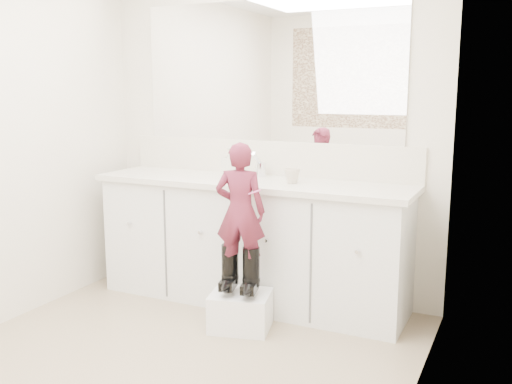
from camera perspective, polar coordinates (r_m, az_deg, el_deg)
The scene contains 15 objects.
floor at distance 3.26m, azimuth -10.37°, elevation -17.57°, with size 3.00×3.00×0.00m, color #827555.
wall_back at distance 4.20m, azimuth 1.21°, elevation 5.97°, with size 2.60×2.60×0.00m, color beige.
wall_right at distance 2.38m, azimuth 14.96°, elevation 2.32°, with size 3.00×3.00×0.00m, color beige.
vanity_cabinet at distance 4.09m, azimuth -0.43°, elevation -5.19°, with size 2.20×0.55×0.85m, color silver.
countertop at distance 3.98m, azimuth -0.54°, elevation 0.94°, with size 2.28×0.58×0.04m, color beige.
backsplash at distance 4.21m, azimuth 1.11°, elevation 3.44°, with size 2.28×0.03×0.25m, color beige.
mirror at distance 4.18m, azimuth 1.16°, elevation 11.98°, with size 2.00×0.02×1.00m, color white.
faucet at distance 4.12m, azimuth 0.47°, elevation 2.24°, with size 0.08×0.08×0.10m, color silver.
cup at distance 3.83m, azimuth 3.64°, elevation 1.61°, with size 0.11×0.11×0.10m, color beige.
soap_bottle at distance 4.03m, azimuth -2.59°, elevation 2.92°, with size 0.10×0.10×0.22m, color beige.
step_stool at distance 3.72m, azimuth -1.54°, elevation -11.78°, with size 0.37×0.31×0.24m, color white.
boot_left at distance 3.66m, azimuth -2.61°, elevation -7.62°, with size 0.11×0.21×0.31m, color black, non-canonical shape.
boot_right at distance 3.59m, azimuth -0.48°, elevation -7.94°, with size 0.11×0.21×0.31m, color black, non-canonical shape.
toddler at distance 3.53m, azimuth -1.59°, elevation -1.96°, with size 0.31×0.21×0.86m, color #952D45.
toothbrush at distance 3.47m, azimuth -0.61°, elevation -0.16°, with size 0.01×0.01×0.14m, color pink.
Camera 1 is at (1.73, -2.32, 1.51)m, focal length 40.00 mm.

